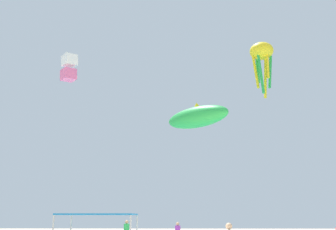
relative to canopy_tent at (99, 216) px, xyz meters
The scene contains 5 objects.
canopy_tent is the anchor object (origin of this frame).
person_leftmost 14.44m from the canopy_tent, 92.28° to the left, with size 0.45×0.44×1.85m.
kite_box_white 23.23m from the canopy_tent, 111.49° to the left, with size 1.72×1.71×2.58m.
kite_octopus_yellow 34.99m from the canopy_tent, 62.33° to the left, with size 3.82×3.82×6.63m.
kite_inflatable_green 21.01m from the canopy_tent, 73.70° to the left, with size 6.81×6.24×2.79m.
Camera 1 is at (-0.50, -15.92, 2.14)m, focal length 41.07 mm.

